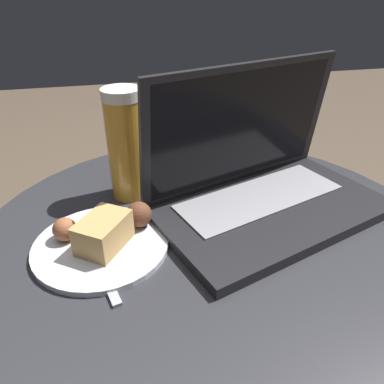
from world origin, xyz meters
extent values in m
cylinder|color=black|center=(0.00, 0.00, 0.25)|extent=(0.07, 0.07, 0.48)
cylinder|color=#2D2D33|center=(0.00, 0.00, 0.50)|extent=(0.74, 0.74, 0.02)
cube|color=#232326|center=(0.11, 0.03, 0.52)|extent=(0.42, 0.32, 0.02)
cube|color=gray|center=(0.10, 0.06, 0.53)|extent=(0.31, 0.19, 0.00)
cube|color=#232326|center=(0.08, 0.12, 0.64)|extent=(0.36, 0.15, 0.21)
cube|color=black|center=(0.08, 0.12, 0.64)|extent=(0.33, 0.13, 0.19)
cylinder|color=gold|center=(-0.11, 0.15, 0.60)|extent=(0.06, 0.06, 0.17)
cylinder|color=white|center=(-0.11, 0.15, 0.69)|extent=(0.07, 0.07, 0.02)
cylinder|color=silver|center=(-0.17, 0.01, 0.52)|extent=(0.20, 0.20, 0.01)
cube|color=tan|center=(-0.16, 0.00, 0.54)|extent=(0.09, 0.09, 0.05)
sphere|color=#9E5B38|center=(-0.21, 0.03, 0.54)|extent=(0.03, 0.03, 0.03)
sphere|color=brown|center=(-0.11, 0.04, 0.54)|extent=(0.04, 0.04, 0.04)
cube|color=#B2B2B7|center=(-0.16, -0.05, 0.51)|extent=(0.04, 0.12, 0.00)
cube|color=#B2B2B7|center=(-0.18, 0.03, 0.51)|extent=(0.04, 0.06, 0.00)
camera|label=1|loc=(-0.13, -0.44, 0.86)|focal=35.00mm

